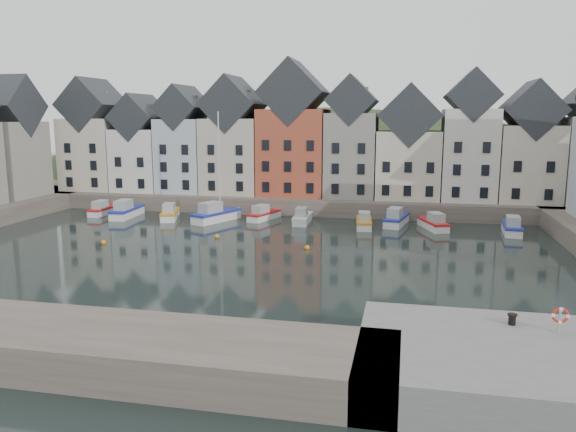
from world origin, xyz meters
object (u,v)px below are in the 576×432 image
(boat_d, at_px, (215,214))
(mooring_bollard, at_px, (512,319))
(boat_a, at_px, (103,210))
(life_ring_post, at_px, (560,316))

(boat_d, relative_size, mooring_bollard, 23.54)
(boat_a, bearing_deg, boat_d, -7.18)
(boat_a, distance_m, boat_d, 15.75)
(boat_a, distance_m, life_ring_post, 58.11)
(boat_d, bearing_deg, mooring_bollard, -28.16)
(boat_a, xyz_separation_m, boat_d, (15.68, -1.53, 0.24))
(boat_a, bearing_deg, life_ring_post, -40.12)
(mooring_bollard, height_order, life_ring_post, life_ring_post)
(mooring_bollard, xyz_separation_m, life_ring_post, (2.04, -0.70, 0.55))
(boat_a, height_order, life_ring_post, life_ring_post)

